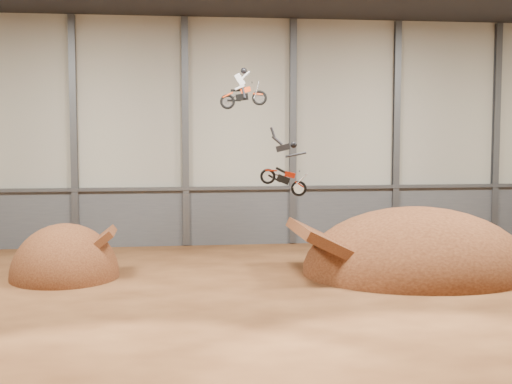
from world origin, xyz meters
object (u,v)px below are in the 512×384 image
Objects in this scene: takeoff_ramp at (65,277)px; fmx_rider_a at (244,86)px; fmx_rider_b at (281,162)px; landing_ramp at (417,273)px.

fmx_rider_a is at bearing 2.82° from takeoff_ramp.
fmx_rider_b reaches higher than takeoff_ramp.
landing_ramp is at bearing 33.79° from fmx_rider_b.
fmx_rider_a is at bearing 169.26° from landing_ramp.
landing_ramp is 9.78m from fmx_rider_b.
fmx_rider_b is at bearing -22.33° from takeoff_ramp.
landing_ramp reaches higher than takeoff_ramp.
fmx_rider_b is (1.10, -4.51, -3.59)m from fmx_rider_a.
fmx_rider_a reaches higher than landing_ramp.
landing_ramp is (17.31, -1.17, 0.00)m from takeoff_ramp.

